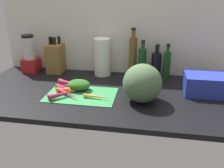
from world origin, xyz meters
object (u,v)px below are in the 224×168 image
(carrot_5, at_px, (74,88))
(carrot_7, at_px, (66,89))
(carrot_4, at_px, (68,94))
(carrot_6, at_px, (97,97))
(bottle_3, at_px, (167,65))
(bottle_1, at_px, (142,63))
(cutting_board, at_px, (81,94))
(bottle_2, at_px, (156,65))
(winter_squash, at_px, (142,83))
(blender_appliance, at_px, (30,56))
(paper_towel_roll, at_px, (102,57))
(bottle_0, at_px, (133,56))
(dish_rack, at_px, (207,84))
(carrot_3, at_px, (66,86))
(knife_block, at_px, (56,58))
(carrot_0, at_px, (62,94))
(carrot_2, at_px, (67,90))
(carrot_1, at_px, (70,83))

(carrot_5, xyz_separation_m, carrot_7, (-0.04, -0.02, 0.00))
(carrot_4, xyz_separation_m, carrot_6, (0.18, -0.00, -0.00))
(bottle_3, bearing_deg, bottle_1, -176.25)
(cutting_board, bearing_deg, bottle_2, 40.66)
(cutting_board, xyz_separation_m, carrot_6, (0.11, -0.04, 0.01))
(winter_squash, height_order, blender_appliance, blender_appliance)
(paper_towel_roll, bearing_deg, bottle_1, -5.03)
(bottle_0, distance_m, dish_rack, 0.54)
(bottle_0, xyz_separation_m, bottle_2, (0.17, 0.00, -0.06))
(carrot_3, relative_size, knife_block, 0.47)
(carrot_0, height_order, carrot_4, carrot_0)
(knife_block, xyz_separation_m, blender_appliance, (-0.20, -0.03, 0.01))
(cutting_board, relative_size, carrot_0, 2.42)
(blender_appliance, bearing_deg, knife_block, 7.38)
(carrot_6, bearing_deg, winter_squash, 5.08)
(bottle_0, distance_m, bottle_2, 0.18)
(cutting_board, bearing_deg, knife_block, 128.43)
(knife_block, bearing_deg, paper_towel_roll, -2.41)
(bottle_1, xyz_separation_m, dish_rack, (0.41, -0.19, -0.06))
(knife_block, height_order, bottle_1, bottle_1)
(winter_squash, bearing_deg, carrot_3, 170.43)
(cutting_board, xyz_separation_m, carrot_5, (-0.06, 0.05, 0.02))
(carrot_3, xyz_separation_m, carrot_6, (0.23, -0.11, -0.00))
(bottle_1, bearing_deg, blender_appliance, 178.97)
(carrot_0, bearing_deg, carrot_5, 70.68)
(knife_block, bearing_deg, carrot_5, -54.09)
(carrot_3, height_order, carrot_5, carrot_5)
(cutting_board, distance_m, bottle_2, 0.60)
(carrot_5, relative_size, bottle_1, 0.48)
(cutting_board, distance_m, bottle_1, 0.51)
(carrot_0, height_order, blender_appliance, blender_appliance)
(dish_rack, bearing_deg, carrot_6, -162.85)
(cutting_board, bearing_deg, paper_towel_roll, 81.59)
(carrot_5, xyz_separation_m, dish_rack, (0.82, 0.11, 0.04))
(carrot_0, relative_size, carrot_2, 1.34)
(carrot_3, height_order, carrot_4, carrot_3)
(cutting_board, relative_size, knife_block, 1.55)
(carrot_1, height_order, bottle_1, bottle_1)
(knife_block, relative_size, bottle_1, 0.98)
(carrot_5, relative_size, blender_appliance, 0.47)
(paper_towel_roll, bearing_deg, knife_block, 177.59)
(carrot_0, relative_size, blender_appliance, 0.61)
(cutting_board, bearing_deg, carrot_1, 134.56)
(carrot_2, height_order, dish_rack, dish_rack)
(knife_block, distance_m, blender_appliance, 0.20)
(carrot_6, relative_size, blender_appliance, 0.60)
(cutting_board, relative_size, carrot_2, 3.25)
(carrot_4, distance_m, knife_block, 0.51)
(carrot_1, relative_size, dish_rack, 0.64)
(blender_appliance, height_order, bottle_3, blender_appliance)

